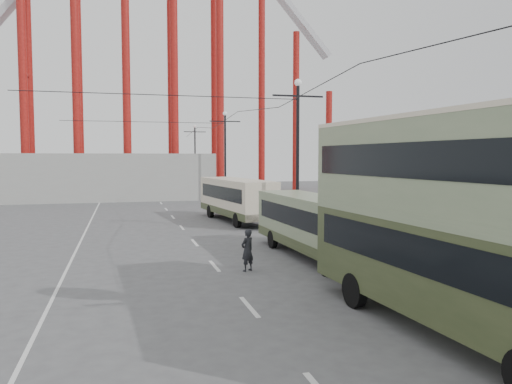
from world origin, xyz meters
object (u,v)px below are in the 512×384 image
object	(u,v)px
pedestrian	(247,250)
single_decker_cream	(236,198)
double_decker_bus	(457,212)
single_decker_green	(315,224)

from	to	relation	value
pedestrian	single_decker_cream	bearing A→B (deg)	-132.57
double_decker_bus	single_decker_green	xyz separation A→B (m)	(0.24, 10.24, -1.63)
double_decker_bus	pedestrian	distance (m)	9.46
pedestrian	double_decker_bus	bearing A→B (deg)	80.39
double_decker_bus	single_decker_green	size ratio (longest dim) A/B	1.08
double_decker_bus	single_decker_cream	world-z (taller)	double_decker_bus
double_decker_bus	single_decker_green	distance (m)	10.37
double_decker_bus	pedestrian	bearing A→B (deg)	108.00
single_decker_green	single_decker_cream	world-z (taller)	single_decker_cream
single_decker_cream	pedestrian	distance (m)	15.89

